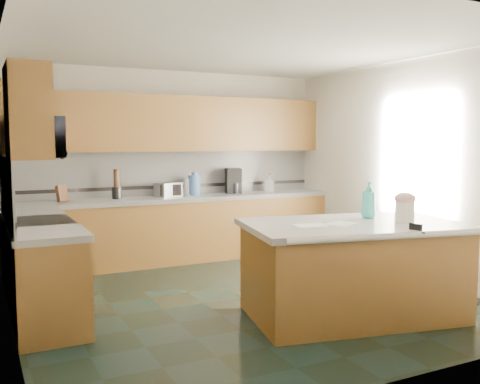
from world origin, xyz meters
TOP-DOWN VIEW (x-y plane):
  - floor at (0.00, 0.00)m, footprint 4.60×4.60m
  - ceiling at (0.00, 0.00)m, footprint 4.60×4.60m
  - wall_back at (0.00, 2.32)m, footprint 4.60×0.04m
  - wall_front at (0.00, -2.32)m, footprint 4.60×0.04m
  - wall_left at (-2.32, 0.00)m, footprint 0.04×4.60m
  - wall_right at (2.32, 0.00)m, footprint 0.04×4.60m
  - back_base_cab at (0.00, 2.00)m, footprint 4.60×0.60m
  - back_countertop at (0.00, 2.00)m, footprint 4.60×0.64m
  - back_upper_cab at (0.00, 2.13)m, footprint 4.60×0.33m
  - back_backsplash at (0.00, 2.29)m, footprint 4.60×0.02m
  - back_accent_band at (0.00, 2.28)m, footprint 4.60×0.01m
  - left_base_cab_rear at (-2.00, 1.29)m, footprint 0.60×0.82m
  - left_counter_rear at (-2.00, 1.29)m, footprint 0.64×0.82m
  - left_base_cab_front at (-2.00, -0.24)m, footprint 0.60×0.72m
  - left_counter_front at (-2.00, -0.24)m, footprint 0.64×0.72m
  - left_backsplash at (-2.29, 0.55)m, footprint 0.02×2.30m
  - left_accent_band at (-2.28, 0.55)m, footprint 0.01×2.30m
  - left_upper_cab_rear at (-2.13, 1.42)m, footprint 0.33×1.09m
  - left_upper_cab_front at (-2.13, -0.24)m, footprint 0.33×0.72m
  - range_body at (-2.00, 0.50)m, footprint 0.60×0.76m
  - range_oven_door at (-1.71, 0.50)m, footprint 0.02×0.68m
  - range_cooktop at (-2.00, 0.50)m, footprint 0.62×0.78m
  - range_handle at (-1.68, 0.50)m, footprint 0.02×0.66m
  - range_backguard at (-2.26, 0.50)m, footprint 0.06×0.76m
  - microwave at (-2.00, 0.50)m, footprint 0.50×0.73m
  - island_base at (0.69, -1.02)m, footprint 2.14×1.49m
  - island_top at (0.69, -1.02)m, footprint 2.26×1.61m
  - island_bullnose at (0.69, -1.63)m, footprint 2.03×0.47m
  - treat_jar at (1.16, -1.20)m, footprint 0.22×0.22m
  - treat_jar_lid at (1.16, -1.20)m, footprint 0.21×0.21m
  - treat_jar_knob at (1.16, -1.20)m, footprint 0.07×0.02m
  - treat_jar_knob_end_l at (1.13, -1.20)m, footprint 0.04×0.04m
  - treat_jar_knob_end_r at (1.19, -1.20)m, footprint 0.04×0.04m
  - soap_bottle_island at (1.01, -0.85)m, footprint 0.19×0.19m
  - paper_sheet_a at (0.54, -1.02)m, footprint 0.38×0.33m
  - paper_sheet_b at (0.22, -0.98)m, footprint 0.33×0.27m
  - clamp_body at (0.90, -1.61)m, footprint 0.06×0.12m
  - clamp_handle at (0.90, -1.67)m, footprint 0.02×0.08m
  - knife_block at (-1.56, 2.05)m, footprint 0.16×0.18m
  - utensil_crock at (-0.84, 2.08)m, footprint 0.13×0.13m
  - utensil_bundle at (-0.84, 2.08)m, footprint 0.08×0.08m
  - toaster_oven at (-0.13, 2.05)m, footprint 0.40×0.34m
  - toaster_oven_door at (-0.13, 1.94)m, footprint 0.30×0.01m
  - paper_towel at (0.18, 2.10)m, footprint 0.11×0.11m
  - paper_towel_base at (0.18, 2.10)m, footprint 0.16×0.16m
  - water_jug at (0.27, 2.06)m, footprint 0.18×0.18m
  - water_jug_neck at (0.27, 2.06)m, footprint 0.08×0.08m
  - coffee_maker at (0.90, 2.08)m, footprint 0.28×0.29m
  - coffee_carafe at (0.90, 2.03)m, footprint 0.15×0.15m
  - soap_bottle_back at (1.51, 2.05)m, footprint 0.16×0.16m
  - soap_back_cap at (1.51, 2.05)m, footprint 0.02×0.02m
  - window_light_proxy at (2.29, -0.20)m, footprint 0.02×1.40m

SIDE VIEW (x-z plane):
  - floor at x=0.00m, z-range 0.00..0.00m
  - range_oven_door at x=-1.71m, z-range 0.12..0.68m
  - back_base_cab at x=0.00m, z-range 0.00..0.86m
  - left_base_cab_rear at x=-2.00m, z-range 0.00..0.86m
  - left_base_cab_front at x=-2.00m, z-range 0.00..0.86m
  - island_base at x=0.69m, z-range 0.00..0.86m
  - range_body at x=-2.00m, z-range 0.00..0.88m
  - range_handle at x=-1.68m, z-range 0.77..0.79m
  - back_countertop at x=0.00m, z-range 0.86..0.92m
  - left_counter_rear at x=-2.00m, z-range 0.86..0.92m
  - left_counter_front at x=-2.00m, z-range 0.86..0.92m
  - island_top at x=0.69m, z-range 0.86..0.92m
  - island_bullnose at x=0.69m, z-range 0.86..0.92m
  - range_cooktop at x=-2.00m, z-range 0.88..0.92m
  - clamp_handle at x=0.90m, z-range 0.90..0.92m
  - paper_sheet_a at x=0.54m, z-range 0.92..0.92m
  - paper_sheet_b at x=0.22m, z-range 0.92..0.92m
  - paper_towel_base at x=0.18m, z-range 0.92..0.93m
  - clamp_body at x=0.90m, z-range 0.88..0.98m
  - coffee_carafe at x=0.90m, z-range 0.92..1.07m
  - utensil_crock at x=-0.84m, z-range 0.92..1.08m
  - treat_jar at x=1.16m, z-range 0.92..1.12m
  - toaster_oven at x=-0.13m, z-range 0.92..1.12m
  - toaster_oven_door at x=-0.13m, z-range 0.94..1.10m
  - range_backguard at x=-2.26m, z-range 0.93..1.11m
  - knife_block at x=-1.56m, z-range 0.91..1.14m
  - paper_towel at x=0.18m, z-range 0.92..1.16m
  - back_accent_band at x=0.00m, z-range 1.02..1.06m
  - left_accent_band at x=-2.28m, z-range 1.02..1.06m
  - soap_bottle_back at x=1.51m, z-range 0.92..1.17m
  - water_jug at x=0.27m, z-range 0.92..1.21m
  - coffee_maker at x=0.90m, z-range 0.92..1.29m
  - soap_bottle_island at x=1.01m, z-range 0.92..1.29m
  - treat_jar_lid at x=1.16m, z-range 1.08..1.21m
  - soap_back_cap at x=1.51m, z-range 1.17..1.20m
  - treat_jar_knob at x=1.16m, z-range 1.18..1.20m
  - treat_jar_knob_end_l at x=1.13m, z-range 1.17..1.21m
  - treat_jar_knob_end_r at x=1.19m, z-range 1.17..1.21m
  - utensil_bundle at x=-0.84m, z-range 1.08..1.32m
  - water_jug_neck at x=0.27m, z-range 1.21..1.25m
  - back_backsplash at x=0.00m, z-range 0.92..1.55m
  - left_backsplash at x=-2.29m, z-range 0.92..1.55m
  - wall_back at x=0.00m, z-range 0.00..2.70m
  - wall_front at x=0.00m, z-range 0.00..2.70m
  - wall_left at x=-2.32m, z-range 0.00..2.70m
  - wall_right at x=2.32m, z-range 0.00..2.70m
  - window_light_proxy at x=2.29m, z-range 0.95..2.05m
  - microwave at x=-2.00m, z-range 1.53..1.94m
  - back_upper_cab at x=0.00m, z-range 1.55..2.33m
  - left_upper_cab_rear at x=-2.13m, z-range 1.55..2.33m
  - left_upper_cab_front at x=-2.13m, z-range 1.55..2.33m
  - ceiling at x=0.00m, z-range 2.70..2.70m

